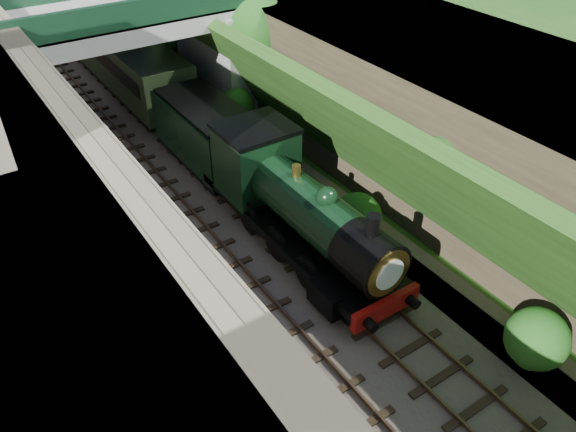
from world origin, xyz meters
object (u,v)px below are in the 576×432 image
object	(u,v)px
road_bridge	(145,48)
locomotive	(298,209)
tender	(207,136)
tree	(257,33)

from	to	relation	value
road_bridge	locomotive	distance (m)	13.37
road_bridge	tender	distance (m)	6.33
tree	locomotive	xyz separation A→B (m)	(-4.71, -10.51, -2.75)
tender	road_bridge	bearing A→B (deg)	92.52
locomotive	tender	xyz separation A→B (m)	(-0.00, 7.36, -0.27)
road_bridge	tender	xyz separation A→B (m)	(0.26, -5.82, -2.46)
road_bridge	locomotive	xyz separation A→B (m)	(0.26, -13.19, -2.18)
road_bridge	tree	world-z (taller)	road_bridge
road_bridge	tree	distance (m)	5.67
road_bridge	tree	size ratio (longest dim) A/B	2.42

